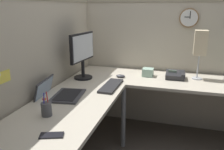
{
  "coord_description": "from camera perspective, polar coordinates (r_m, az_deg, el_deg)",
  "views": [
    {
      "loc": [
        -2.05,
        -0.36,
        1.49
      ],
      "look_at": [
        0.19,
        0.3,
        0.81
      ],
      "focal_mm": 37.2,
      "sensor_mm": 36.0,
      "label": 1
    }
  ],
  "objects": [
    {
      "name": "cubicle_wall_back",
      "position": [
        2.2,
        -18.76,
        -3.05
      ],
      "size": [
        2.57,
        0.12,
        1.58
      ],
      "color": "#B7AD99",
      "rests_on": "ground"
    },
    {
      "name": "laptop",
      "position": [
        2.12,
        -13.24,
        -4.4
      ],
      "size": [
        0.39,
        0.42,
        0.22
      ],
      "color": "#38383D",
      "rests_on": "desk"
    },
    {
      "name": "office_phone",
      "position": [
        2.65,
        15.4,
        -0.1
      ],
      "size": [
        0.19,
        0.21,
        0.11
      ],
      "color": "#232326",
      "rests_on": "desk"
    },
    {
      "name": "cell_phone",
      "position": [
        1.51,
        -14.62,
        -14.15
      ],
      "size": [
        0.11,
        0.16,
        0.01
      ],
      "primitive_type": "cube",
      "rotation": [
        0.0,
        0.0,
        0.35
      ],
      "color": "black",
      "rests_on": "desk"
    },
    {
      "name": "keyboard",
      "position": [
        2.3,
        -0.23,
        -2.68
      ],
      "size": [
        0.43,
        0.15,
        0.02
      ],
      "primitive_type": "cube",
      "rotation": [
        0.0,
        0.0,
        -0.01
      ],
      "color": "#232326",
      "rests_on": "desk"
    },
    {
      "name": "computer_mouse",
      "position": [
        2.61,
        2.14,
        -0.26
      ],
      "size": [
        0.06,
        0.1,
        0.03
      ],
      "primitive_type": "ellipsoid",
      "color": "#38383D",
      "rests_on": "desk"
    },
    {
      "name": "pinned_note_middle",
      "position": [
        1.81,
        -24.86,
        -0.34
      ],
      "size": [
        0.11,
        0.0,
        0.09
      ],
      "primitive_type": "cube",
      "color": "#EAD84C"
    },
    {
      "name": "pen_cup",
      "position": [
        1.76,
        -15.8,
        -8.01
      ],
      "size": [
        0.08,
        0.08,
        0.18
      ],
      "color": "#4C4C51",
      "rests_on": "desk"
    },
    {
      "name": "cubicle_wall_right",
      "position": [
        3.01,
        14.04,
        2.41
      ],
      "size": [
        0.12,
        2.37,
        1.58
      ],
      "color": "#B7AD99",
      "rests_on": "ground"
    },
    {
      "name": "monitor",
      "position": [
        2.53,
        -7.25,
        5.56
      ],
      "size": [
        0.46,
        0.2,
        0.5
      ],
      "color": "black",
      "rests_on": "desk"
    },
    {
      "name": "desk",
      "position": [
        2.11,
        6.48,
        -7.75
      ],
      "size": [
        2.35,
        2.15,
        0.73
      ],
      "color": "beige",
      "rests_on": "ground"
    },
    {
      "name": "desk_lamp_paper",
      "position": [
        2.64,
        20.9,
        7.08
      ],
      "size": [
        0.13,
        0.13,
        0.53
      ],
      "color": "#B7BABF",
      "rests_on": "desk"
    },
    {
      "name": "wall_clock",
      "position": [
        2.87,
        18.4,
        13.17
      ],
      "size": [
        0.04,
        0.22,
        0.22
      ],
      "color": "olive"
    },
    {
      "name": "tissue_box",
      "position": [
        2.68,
        8.81,
        0.66
      ],
      "size": [
        0.12,
        0.12,
        0.09
      ],
      "primitive_type": "cube",
      "color": "#8CAD99",
      "rests_on": "desk"
    }
  ]
}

